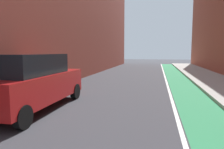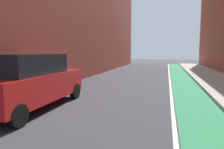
{
  "view_description": "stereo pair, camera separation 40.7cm",
  "coord_description": "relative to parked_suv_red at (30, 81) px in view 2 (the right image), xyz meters",
  "views": [
    {
      "loc": [
        1.54,
        2.93,
        2.06
      ],
      "look_at": [
        -0.49,
        12.13,
        1.02
      ],
      "focal_mm": 33.06,
      "sensor_mm": 36.0,
      "label": 1
    },
    {
      "loc": [
        1.93,
        3.02,
        2.06
      ],
      "look_at": [
        -0.49,
        12.13,
        1.02
      ],
      "focal_mm": 33.06,
      "sensor_mm": 36.0,
      "label": 2
    }
  ],
  "objects": [
    {
      "name": "bike_lane_paint",
      "position": [
        5.92,
        9.1,
        -1.02
      ],
      "size": [
        1.6,
        40.94,
        0.0
      ],
      "primitive_type": "cube",
      "color": "#2D8451",
      "rests_on": "ground"
    },
    {
      "name": "ground_plane",
      "position": [
        2.83,
        7.1,
        -1.02
      ],
      "size": [
        90.08,
        90.08,
        0.0
      ],
      "primitive_type": "plane",
      "color": "#38383D"
    },
    {
      "name": "parked_suv_red",
      "position": [
        0.0,
        0.0,
        0.0
      ],
      "size": [
        2.04,
        4.78,
        1.98
      ],
      "color": "red",
      "rests_on": "ground"
    },
    {
      "name": "lane_divider_stripe",
      "position": [
        5.02,
        9.1,
        -1.02
      ],
      "size": [
        0.12,
        40.94,
        0.0
      ],
      "primitive_type": "cube",
      "color": "white",
      "rests_on": "ground"
    },
    {
      "name": "sidewalk_right",
      "position": [
        8.25,
        9.1,
        -0.95
      ],
      "size": [
        3.05,
        40.94,
        0.14
      ],
      "primitive_type": "cube",
      "color": "#A8A59E",
      "rests_on": "ground"
    }
  ]
}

